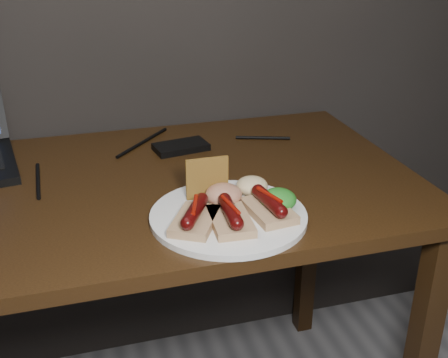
% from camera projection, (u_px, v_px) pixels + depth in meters
% --- Properties ---
extents(desk, '(1.40, 0.70, 0.75)m').
position_uv_depth(desk, '(98.00, 225.00, 1.22)').
color(desk, '#35200D').
rests_on(desk, ground).
extents(hard_drive, '(0.14, 0.09, 0.02)m').
position_uv_depth(hard_drive, '(181.00, 147.00, 1.38)').
color(hard_drive, black).
rests_on(hard_drive, desk).
extents(desk_cables, '(0.96, 0.35, 0.01)m').
position_uv_depth(desk_cables, '(80.00, 163.00, 1.30)').
color(desk_cables, black).
rests_on(desk_cables, desk).
extents(plate, '(0.39, 0.39, 0.01)m').
position_uv_depth(plate, '(228.00, 216.00, 1.06)').
color(plate, white).
rests_on(plate, desk).
extents(bread_sausage_left, '(0.12, 0.13, 0.04)m').
position_uv_depth(bread_sausage_left, '(195.00, 217.00, 1.01)').
color(bread_sausage_left, tan).
rests_on(bread_sausage_left, plate).
extents(bread_sausage_center, '(0.08, 0.12, 0.04)m').
position_uv_depth(bread_sausage_center, '(230.00, 217.00, 1.01)').
color(bread_sausage_center, tan).
rests_on(bread_sausage_center, plate).
extents(bread_sausage_right, '(0.08, 0.12, 0.04)m').
position_uv_depth(bread_sausage_right, '(269.00, 206.00, 1.05)').
color(bread_sausage_right, tan).
rests_on(bread_sausage_right, plate).
extents(crispbread, '(0.09, 0.01, 0.08)m').
position_uv_depth(crispbread, '(207.00, 178.00, 1.10)').
color(crispbread, '#AD7D2F').
rests_on(crispbread, plate).
extents(salad_greens, '(0.07, 0.07, 0.04)m').
position_uv_depth(salad_greens, '(278.00, 199.00, 1.07)').
color(salad_greens, '#135F1B').
rests_on(salad_greens, plate).
extents(salsa_mound, '(0.07, 0.07, 0.04)m').
position_uv_depth(salsa_mound, '(224.00, 195.00, 1.09)').
color(salsa_mound, maroon).
rests_on(salsa_mound, plate).
extents(coleslaw_mound, '(0.06, 0.06, 0.04)m').
position_uv_depth(coleslaw_mound, '(252.00, 186.00, 1.13)').
color(coleslaw_mound, beige).
rests_on(coleslaw_mound, plate).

